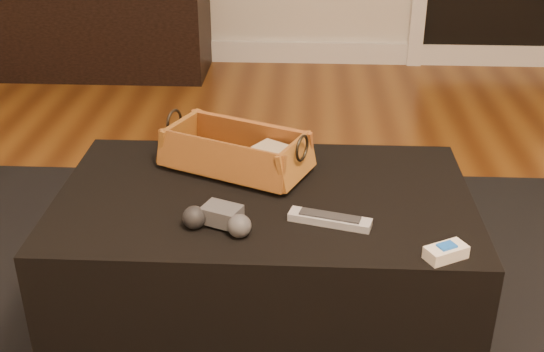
{
  "coord_description": "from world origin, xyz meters",
  "views": [
    {
      "loc": [
        0.23,
        -1.11,
        1.22
      ],
      "look_at": [
        0.15,
        0.31,
        0.49
      ],
      "focal_mm": 45.0,
      "sensor_mm": 36.0,
      "label": 1
    }
  ],
  "objects_px": {
    "wicker_basket": "(236,153)",
    "silver_remote": "(330,219)",
    "media_cabinet": "(69,19)",
    "tv_remote": "(227,161)",
    "cream_gadget": "(446,252)",
    "ottoman": "(265,266)",
    "game_controller": "(219,219)"
  },
  "relations": [
    {
      "from": "tv_remote",
      "to": "media_cabinet",
      "type": "bearing_deg",
      "value": 136.07
    },
    {
      "from": "tv_remote",
      "to": "cream_gadget",
      "type": "xyz_separation_m",
      "value": [
        0.49,
        -0.38,
        -0.01
      ]
    },
    {
      "from": "ottoman",
      "to": "cream_gadget",
      "type": "height_order",
      "value": "cream_gadget"
    },
    {
      "from": "media_cabinet",
      "to": "wicker_basket",
      "type": "bearing_deg",
      "value": -61.35
    },
    {
      "from": "game_controller",
      "to": "cream_gadget",
      "type": "distance_m",
      "value": 0.49
    },
    {
      "from": "wicker_basket",
      "to": "game_controller",
      "type": "distance_m",
      "value": 0.3
    },
    {
      "from": "ottoman",
      "to": "media_cabinet",
      "type": "bearing_deg",
      "value": 118.8
    },
    {
      "from": "media_cabinet",
      "to": "tv_remote",
      "type": "height_order",
      "value": "media_cabinet"
    },
    {
      "from": "media_cabinet",
      "to": "silver_remote",
      "type": "xyz_separation_m",
      "value": [
        1.35,
        -2.3,
        0.15
      ]
    },
    {
      "from": "silver_remote",
      "to": "cream_gadget",
      "type": "relative_size",
      "value": 1.96
    },
    {
      "from": "wicker_basket",
      "to": "game_controller",
      "type": "xyz_separation_m",
      "value": [
        -0.01,
        -0.3,
        -0.02
      ]
    },
    {
      "from": "silver_remote",
      "to": "ottoman",
      "type": "bearing_deg",
      "value": 140.46
    },
    {
      "from": "wicker_basket",
      "to": "cream_gadget",
      "type": "height_order",
      "value": "wicker_basket"
    },
    {
      "from": "silver_remote",
      "to": "cream_gadget",
      "type": "distance_m",
      "value": 0.27
    },
    {
      "from": "tv_remote",
      "to": "silver_remote",
      "type": "xyz_separation_m",
      "value": [
        0.26,
        -0.26,
        -0.01
      ]
    },
    {
      "from": "tv_remote",
      "to": "ottoman",
      "type": "bearing_deg",
      "value": -33.14
    },
    {
      "from": "ottoman",
      "to": "cream_gadget",
      "type": "bearing_deg",
      "value": -33.2
    },
    {
      "from": "ottoman",
      "to": "wicker_basket",
      "type": "xyz_separation_m",
      "value": [
        -0.08,
        0.13,
        0.25
      ]
    },
    {
      "from": "wicker_basket",
      "to": "tv_remote",
      "type": "bearing_deg",
      "value": -167.11
    },
    {
      "from": "wicker_basket",
      "to": "silver_remote",
      "type": "bearing_deg",
      "value": -47.99
    },
    {
      "from": "wicker_basket",
      "to": "silver_remote",
      "type": "relative_size",
      "value": 2.19
    },
    {
      "from": "tv_remote",
      "to": "silver_remote",
      "type": "relative_size",
      "value": 1.04
    },
    {
      "from": "game_controller",
      "to": "silver_remote",
      "type": "distance_m",
      "value": 0.25
    },
    {
      "from": "game_controller",
      "to": "silver_remote",
      "type": "xyz_separation_m",
      "value": [
        0.24,
        0.04,
        -0.02
      ]
    },
    {
      "from": "tv_remote",
      "to": "cream_gadget",
      "type": "height_order",
      "value": "tv_remote"
    },
    {
      "from": "ottoman",
      "to": "tv_remote",
      "type": "xyz_separation_m",
      "value": [
        -0.1,
        0.13,
        0.23
      ]
    },
    {
      "from": "media_cabinet",
      "to": "wicker_basket",
      "type": "distance_m",
      "value": 2.34
    },
    {
      "from": "tv_remote",
      "to": "silver_remote",
      "type": "bearing_deg",
      "value": -26.79
    },
    {
      "from": "cream_gadget",
      "to": "ottoman",
      "type": "bearing_deg",
      "value": 146.8
    },
    {
      "from": "silver_remote",
      "to": "cream_gadget",
      "type": "height_order",
      "value": "cream_gadget"
    },
    {
      "from": "media_cabinet",
      "to": "tv_remote",
      "type": "distance_m",
      "value": 2.33
    },
    {
      "from": "media_cabinet",
      "to": "ottoman",
      "type": "distance_m",
      "value": 2.49
    }
  ]
}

